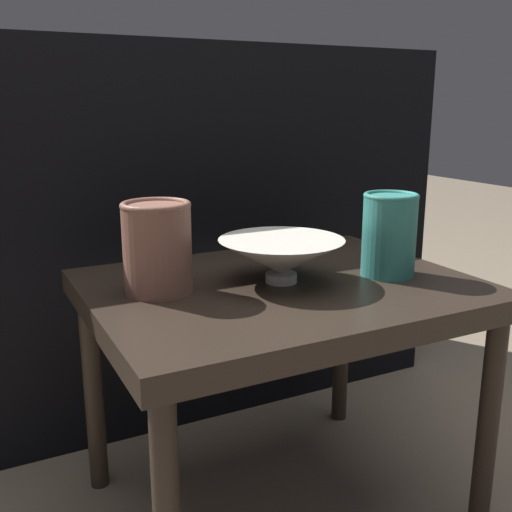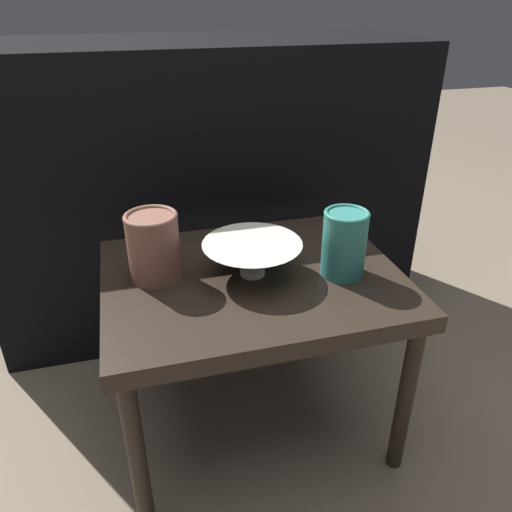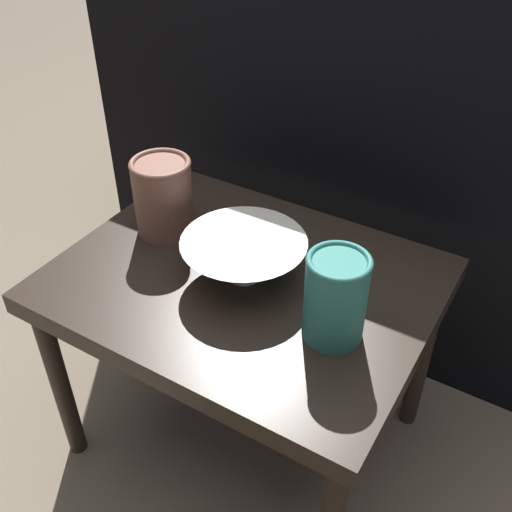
% 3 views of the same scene
% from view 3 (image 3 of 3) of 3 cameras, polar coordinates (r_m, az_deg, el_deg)
% --- Properties ---
extents(ground_plane, '(8.00, 8.00, 0.00)m').
position_cam_3_polar(ground_plane, '(1.38, -0.90, -16.38)').
color(ground_plane, '#7F705B').
extents(table, '(0.65, 0.51, 0.44)m').
position_cam_3_polar(table, '(1.08, -1.10, -4.02)').
color(table, '#2D231C').
rests_on(table, ground_plane).
extents(couch_backdrop, '(1.30, 0.50, 0.87)m').
position_cam_3_polar(couch_backdrop, '(1.52, 11.32, 10.44)').
color(couch_backdrop, black).
rests_on(couch_backdrop, ground_plane).
extents(bowl, '(0.22, 0.22, 0.08)m').
position_cam_3_polar(bowl, '(1.02, -1.38, -0.04)').
color(bowl, silver).
rests_on(bowl, table).
extents(vase_textured_left, '(0.11, 0.11, 0.15)m').
position_cam_3_polar(vase_textured_left, '(1.13, -8.82, 5.72)').
color(vase_textured_left, brown).
rests_on(vase_textured_left, table).
extents(vase_colorful_right, '(0.10, 0.10, 0.15)m').
position_cam_3_polar(vase_colorful_right, '(0.90, 7.59, -3.87)').
color(vase_colorful_right, teal).
rests_on(vase_colorful_right, table).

